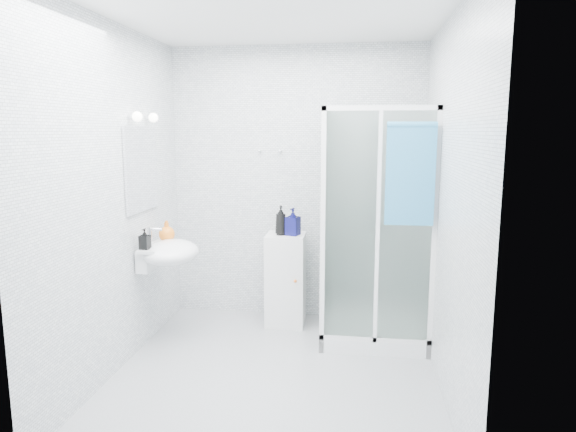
# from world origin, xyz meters

# --- Properties ---
(room) EXTENTS (2.40, 2.60, 2.60)m
(room) POSITION_xyz_m (0.00, 0.00, 1.30)
(room) COLOR silver
(room) RESTS_ON ground
(shower_enclosure) EXTENTS (0.90, 0.95, 2.00)m
(shower_enclosure) POSITION_xyz_m (0.67, 0.77, 0.45)
(shower_enclosure) COLOR white
(shower_enclosure) RESTS_ON ground
(wall_basin) EXTENTS (0.46, 0.56, 0.35)m
(wall_basin) POSITION_xyz_m (-0.99, 0.45, 0.80)
(wall_basin) COLOR white
(wall_basin) RESTS_ON ground
(mirror) EXTENTS (0.02, 0.60, 0.70)m
(mirror) POSITION_xyz_m (-1.19, 0.45, 1.50)
(mirror) COLOR white
(mirror) RESTS_ON room
(vanity_lights) EXTENTS (0.10, 0.40, 0.08)m
(vanity_lights) POSITION_xyz_m (-1.14, 0.45, 1.92)
(vanity_lights) COLOR silver
(vanity_lights) RESTS_ON room
(wall_hooks) EXTENTS (0.23, 0.06, 0.03)m
(wall_hooks) POSITION_xyz_m (-0.25, 1.26, 1.62)
(wall_hooks) COLOR silver
(wall_hooks) RESTS_ON room
(storage_cabinet) EXTENTS (0.36, 0.39, 0.86)m
(storage_cabinet) POSITION_xyz_m (-0.07, 1.03, 0.43)
(storage_cabinet) COLOR white
(storage_cabinet) RESTS_ON ground
(hand_towel) EXTENTS (0.36, 0.05, 0.78)m
(hand_towel) POSITION_xyz_m (0.98, 0.36, 1.51)
(hand_towel) COLOR teal
(hand_towel) RESTS_ON shower_enclosure
(shampoo_bottle_a) EXTENTS (0.13, 0.13, 0.27)m
(shampoo_bottle_a) POSITION_xyz_m (-0.11, 1.00, 1.00)
(shampoo_bottle_a) COLOR black
(shampoo_bottle_a) RESTS_ON storage_cabinet
(shampoo_bottle_b) EXTENTS (0.14, 0.14, 0.25)m
(shampoo_bottle_b) POSITION_xyz_m (0.01, 1.00, 0.99)
(shampoo_bottle_b) COLOR #0B0C47
(shampoo_bottle_b) RESTS_ON storage_cabinet
(soap_dispenser_orange) EXTENTS (0.17, 0.17, 0.18)m
(soap_dispenser_orange) POSITION_xyz_m (-1.05, 0.61, 0.95)
(soap_dispenser_orange) COLOR orange
(soap_dispenser_orange) RESTS_ON wall_basin
(soap_dispenser_black) EXTENTS (0.08, 0.09, 0.17)m
(soap_dispenser_black) POSITION_xyz_m (-1.11, 0.28, 0.95)
(soap_dispenser_black) COLOR black
(soap_dispenser_black) RESTS_ON wall_basin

